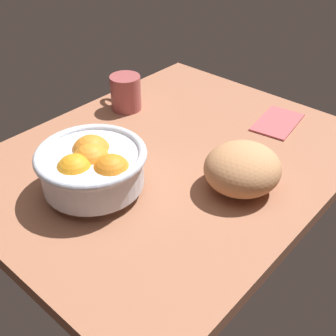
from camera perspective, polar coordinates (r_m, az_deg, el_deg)
The scene contains 5 objects.
ground_plane at distance 91.84cm, azimuth 0.31°, elevation 0.92°, with size 79.44×63.39×3.00cm, color #986045.
fruit_bowl at distance 78.85cm, azimuth -10.05°, elevation 0.22°, with size 20.36×20.36×10.52cm.
bread_loaf at distance 80.63cm, azimuth 9.90°, elevation -0.07°, with size 14.64×13.95×9.06cm, color tan.
napkin_folded at distance 105.61cm, azimuth 14.42°, elevation 6.04°, with size 13.99×8.58×0.90cm, color #B15054.
mug at distance 107.91cm, azimuth -5.77°, elevation 10.04°, with size 7.49×11.62×8.65cm.
Camera 1 is at (56.49, 49.41, 51.43)cm, focal length 45.68 mm.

